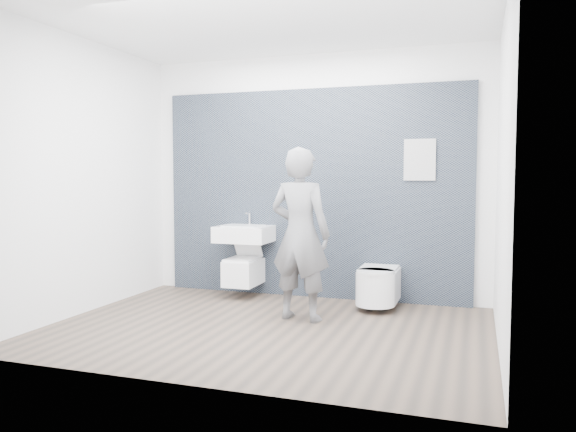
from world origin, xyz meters
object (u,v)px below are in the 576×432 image
(toilet_square, at_px, (244,270))
(visitor, at_px, (300,234))
(washbasin, at_px, (244,233))
(toilet_rounded, at_px, (377,286))

(toilet_square, bearing_deg, visitor, -40.14)
(washbasin, distance_m, toilet_square, 0.43)
(washbasin, relative_size, toilet_rounded, 0.90)
(toilet_rounded, height_order, visitor, visitor)
(toilet_square, height_order, visitor, visitor)
(washbasin, height_order, toilet_square, washbasin)
(washbasin, xyz_separation_m, visitor, (0.94, -0.81, 0.10))
(toilet_rounded, bearing_deg, visitor, -132.83)
(toilet_square, bearing_deg, washbasin, 90.00)
(washbasin, relative_size, visitor, 0.37)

